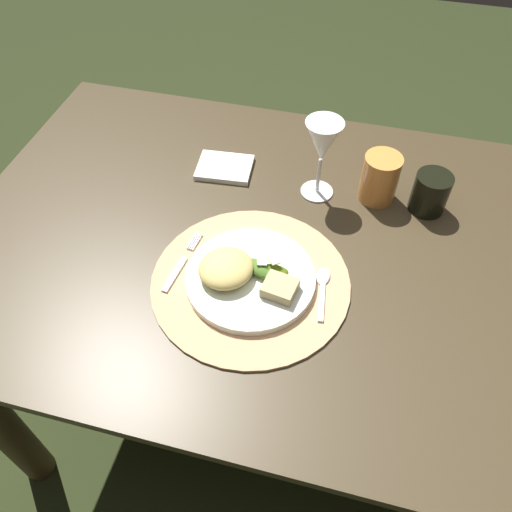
{
  "coord_description": "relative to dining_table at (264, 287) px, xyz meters",
  "views": [
    {
      "loc": [
        0.16,
        -0.68,
        1.49
      ],
      "look_at": [
        -0.0,
        -0.07,
        0.74
      ],
      "focal_mm": 36.0,
      "sensor_mm": 36.0,
      "label": 1
    }
  ],
  "objects": [
    {
      "name": "ground_plane",
      "position": [
        0.0,
        0.0,
        -0.56
      ],
      "size": [
        6.0,
        6.0,
        0.0
      ],
      "primitive_type": "plane",
      "color": "#252D15"
    },
    {
      "name": "dining_table",
      "position": [
        0.0,
        0.0,
        0.0
      ],
      "size": [
        1.26,
        0.89,
        0.72
      ],
      "color": "#3D311F",
      "rests_on": "ground"
    },
    {
      "name": "placemat",
      "position": [
        -0.0,
        -0.12,
        0.17
      ],
      "size": [
        0.37,
        0.37,
        0.01
      ],
      "primitive_type": "cylinder",
      "color": "tan",
      "rests_on": "dining_table"
    },
    {
      "name": "dinner_plate",
      "position": [
        -0.0,
        -0.12,
        0.18
      ],
      "size": [
        0.24,
        0.24,
        0.02
      ],
      "primitive_type": "cylinder",
      "color": "silver",
      "rests_on": "placemat"
    },
    {
      "name": "pasta_serving",
      "position": [
        -0.04,
        -0.13,
        0.2
      ],
      "size": [
        0.14,
        0.14,
        0.04
      ],
      "primitive_type": "ellipsoid",
      "rotation": [
        0.0,
        0.0,
        0.81
      ],
      "color": "#D9BF68",
      "rests_on": "dinner_plate"
    },
    {
      "name": "salad_greens",
      "position": [
        0.03,
        -0.11,
        0.19
      ],
      "size": [
        0.09,
        0.06,
        0.03
      ],
      "color": "#426520",
      "rests_on": "dinner_plate"
    },
    {
      "name": "bread_piece",
      "position": [
        0.06,
        -0.14,
        0.2
      ],
      "size": [
        0.07,
        0.06,
        0.02
      ],
      "primitive_type": "cube",
      "rotation": [
        0.0,
        0.0,
        6.12
      ],
      "color": "tan",
      "rests_on": "dinner_plate"
    },
    {
      "name": "fork",
      "position": [
        -0.14,
        -0.11,
        0.17
      ],
      "size": [
        0.03,
        0.16,
        0.0
      ],
      "color": "silver",
      "rests_on": "placemat"
    },
    {
      "name": "spoon",
      "position": [
        0.13,
        -0.09,
        0.17
      ],
      "size": [
        0.03,
        0.12,
        0.01
      ],
      "color": "silver",
      "rests_on": "placemat"
    },
    {
      "name": "napkin",
      "position": [
        -0.14,
        0.18,
        0.17
      ],
      "size": [
        0.13,
        0.11,
        0.01
      ],
      "primitive_type": "cube",
      "rotation": [
        0.0,
        0.0,
        0.09
      ],
      "color": "white",
      "rests_on": "dining_table"
    },
    {
      "name": "wine_glass",
      "position": [
        0.08,
        0.16,
        0.29
      ],
      "size": [
        0.08,
        0.08,
        0.18
      ],
      "color": "silver",
      "rests_on": "dining_table"
    },
    {
      "name": "amber_tumbler",
      "position": [
        0.2,
        0.18,
        0.22
      ],
      "size": [
        0.08,
        0.08,
        0.11
      ],
      "primitive_type": "cylinder",
      "color": "#D5873E",
      "rests_on": "dining_table"
    },
    {
      "name": "dark_tumbler",
      "position": [
        0.31,
        0.17,
        0.21
      ],
      "size": [
        0.08,
        0.08,
        0.09
      ],
      "primitive_type": "cylinder",
      "color": "black",
      "rests_on": "dining_table"
    }
  ]
}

